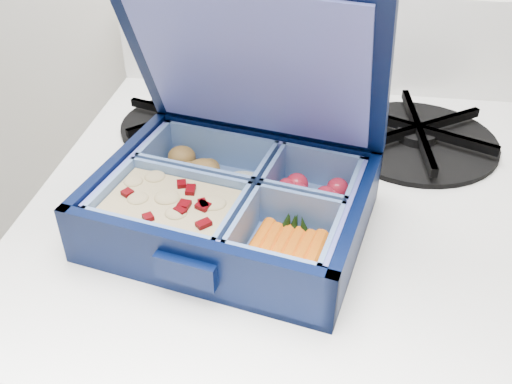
# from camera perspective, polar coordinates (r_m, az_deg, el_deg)

# --- Properties ---
(bento_box) EXTENTS (0.29, 0.25, 0.06)m
(bento_box) POSITION_cam_1_polar(r_m,az_deg,el_deg) (0.56, -2.42, -1.16)
(bento_box) COLOR black
(bento_box) RESTS_ON stove
(burner_grate) EXTENTS (0.27, 0.27, 0.03)m
(burner_grate) POSITION_cam_1_polar(r_m,az_deg,el_deg) (0.74, 15.82, 5.70)
(burner_grate) COLOR black
(burner_grate) RESTS_ON stove
(burner_grate_rear) EXTENTS (0.22, 0.22, 0.02)m
(burner_grate_rear) POSITION_cam_1_polar(r_m,az_deg,el_deg) (0.75, -6.77, 7.15)
(burner_grate_rear) COLOR black
(burner_grate_rear) RESTS_ON stove
(fork) EXTENTS (0.12, 0.15, 0.01)m
(fork) POSITION_cam_1_polar(r_m,az_deg,el_deg) (0.69, 0.17, 4.02)
(fork) COLOR #B2B2B2
(fork) RESTS_ON stove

